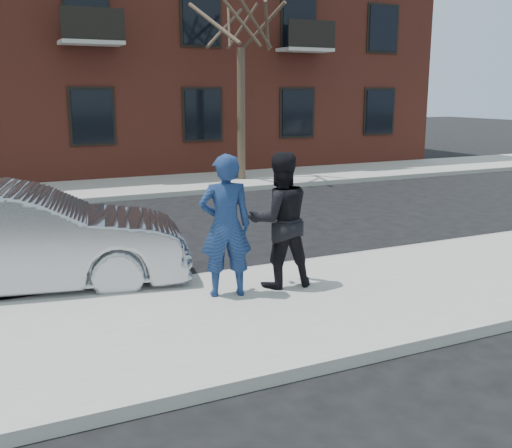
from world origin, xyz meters
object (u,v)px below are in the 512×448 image
street_tree (241,9)px  man_hoodie (225,226)px  man_peacoat (280,220)px  silver_sedan (17,240)px

street_tree → man_hoodie: (-4.98, -10.53, -4.37)m
man_hoodie → man_peacoat: size_ratio=1.01×
silver_sedan → man_peacoat: size_ratio=2.51×
street_tree → silver_sedan: (-7.59, -8.70, -4.70)m
silver_sedan → man_hoodie: man_hoodie is taller
street_tree → man_peacoat: size_ratio=3.41×
man_peacoat → street_tree: bearing=-103.7°
silver_sedan → man_hoodie: size_ratio=2.49×
silver_sedan → street_tree: bearing=-30.0°
man_hoodie → street_tree: bearing=-101.1°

